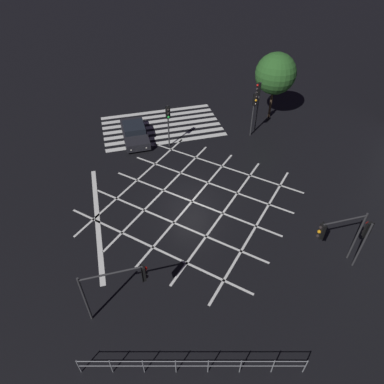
# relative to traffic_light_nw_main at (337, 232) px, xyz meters

# --- Properties ---
(ground_plane) EXTENTS (200.00, 200.00, 0.00)m
(ground_plane) POSITION_rel_traffic_light_nw_main_xyz_m (5.69, -6.74, -2.53)
(ground_plane) COLOR black
(road_markings) EXTENTS (15.23, 20.76, 0.01)m
(road_markings) POSITION_rel_traffic_light_nw_main_xyz_m (6.03, -13.22, -2.52)
(road_markings) COLOR silver
(road_markings) RESTS_ON ground_plane
(traffic_light_nw_main) EXTENTS (2.65, 0.36, 3.43)m
(traffic_light_nw_main) POSITION_rel_traffic_light_nw_main_xyz_m (0.00, 0.00, 0.00)
(traffic_light_nw_main) COLOR #2D2D30
(traffic_light_nw_main) RESTS_ON ground_plane
(traffic_light_median_south) EXTENTS (0.36, 0.39, 3.49)m
(traffic_light_median_south) POSITION_rel_traffic_light_nw_main_xyz_m (5.71, -13.58, -0.03)
(traffic_light_median_south) COLOR #2D2D30
(traffic_light_median_south) RESTS_ON ground_plane
(traffic_light_nw_cross) EXTENTS (0.36, 0.39, 3.21)m
(traffic_light_nw_cross) POSITION_rel_traffic_light_nw_main_xyz_m (-1.41, 0.43, -0.23)
(traffic_light_nw_cross) COLOR #2D2D30
(traffic_light_nw_cross) RESTS_ON ground_plane
(traffic_light_sw_main) EXTENTS (0.39, 0.36, 4.30)m
(traffic_light_sw_main) POSITION_rel_traffic_light_nw_main_xyz_m (-1.76, -14.05, 0.54)
(traffic_light_sw_main) COLOR #2D2D30
(traffic_light_sw_main) RESTS_ON ground_plane
(traffic_light_ne_main) EXTENTS (2.97, 0.36, 3.20)m
(traffic_light_ne_main) POSITION_rel_traffic_light_nw_main_xyz_m (10.81, -0.00, -0.16)
(traffic_light_ne_main) COLOR #2D2D30
(traffic_light_ne_main) RESTS_ON ground_plane
(traffic_light_sw_cross) EXTENTS (0.36, 0.39, 3.76)m
(traffic_light_sw_cross) POSITION_rel_traffic_light_nw_main_xyz_m (-1.21, -13.38, 0.17)
(traffic_light_sw_cross) COLOR #2D2D30
(traffic_light_sw_cross) RESTS_ON ground_plane
(street_tree_near) EXTENTS (3.43, 3.43, 5.74)m
(street_tree_near) POSITION_rel_traffic_light_nw_main_xyz_m (-4.08, -16.01, 1.49)
(street_tree_near) COLOR #38281C
(street_tree_near) RESTS_ON ground_plane
(waiting_car) EXTENTS (1.90, 4.52, 1.27)m
(waiting_car) POSITION_rel_traffic_light_nw_main_xyz_m (8.23, -15.42, -1.92)
(waiting_car) COLOR black
(waiting_car) RESTS_ON ground_plane
(pedestrian_railing) EXTENTS (9.08, 2.49, 1.05)m
(pedestrian_railing) POSITION_rel_traffic_light_nw_main_xyz_m (8.49, 3.59, -1.86)
(pedestrian_railing) COLOR gray
(pedestrian_railing) RESTS_ON ground_plane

